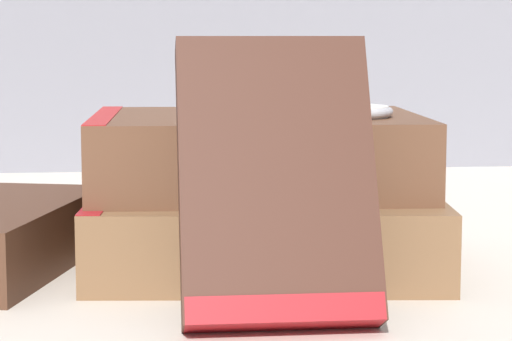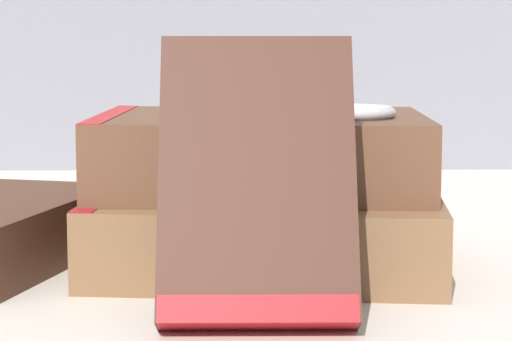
{
  "view_description": "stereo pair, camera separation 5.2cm",
  "coord_description": "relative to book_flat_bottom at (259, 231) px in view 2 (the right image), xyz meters",
  "views": [
    {
      "loc": [
        -0.02,
        -0.53,
        0.13
      ],
      "look_at": [
        0.04,
        0.04,
        0.06
      ],
      "focal_mm": 75.0,
      "sensor_mm": 36.0,
      "label": 1
    },
    {
      "loc": [
        0.03,
        -0.53,
        0.13
      ],
      "look_at": [
        0.04,
        0.04,
        0.06
      ],
      "focal_mm": 75.0,
      "sensor_mm": 36.0,
      "label": 2
    }
  ],
  "objects": [
    {
      "name": "book_flat_top",
      "position": [
        -0.0,
        0.01,
        0.04
      ],
      "size": [
        0.19,
        0.15,
        0.04
      ],
      "rotation": [
        0.0,
        0.0,
        -0.04
      ],
      "color": "brown",
      "rests_on": "book_flat_bottom"
    },
    {
      "name": "pocket_watch",
      "position": [
        0.05,
        -0.01,
        0.07
      ],
      "size": [
        0.05,
        0.06,
        0.01
      ],
      "color": "white",
      "rests_on": "book_flat_top"
    },
    {
      "name": "book_flat_bottom",
      "position": [
        0.0,
        0.0,
        0.0
      ],
      "size": [
        0.2,
        0.17,
        0.04
      ],
      "rotation": [
        0.0,
        0.0,
        -0.1
      ],
      "color": "brown",
      "rests_on": "ground_plane"
    },
    {
      "name": "book_leaning_front",
      "position": [
        -0.0,
        -0.11,
        0.04
      ],
      "size": [
        0.09,
        0.08,
        0.13
      ],
      "rotation": [
        -0.45,
        0.0,
        0.0
      ],
      "color": "#422319",
      "rests_on": "ground_plane"
    },
    {
      "name": "ground_plane",
      "position": [
        -0.04,
        -0.05,
        -0.02
      ],
      "size": [
        3.0,
        3.0,
        0.0
      ],
      "primitive_type": "plane",
      "color": "beige"
    }
  ]
}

